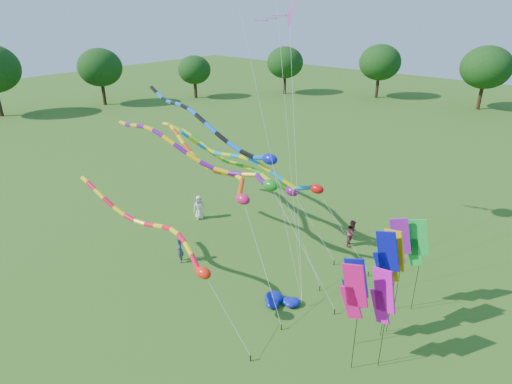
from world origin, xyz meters
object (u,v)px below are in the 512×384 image
Objects in this scene: person_a at (199,207)px; person_b at (180,249)px; person_c at (352,233)px; tube_kite_orange at (211,166)px; blue_nylon_heap at (285,299)px; tube_kite_red at (156,233)px.

person_a is 1.05× the size of person_b.
tube_kite_orange is at bearing 128.56° from person_c.
person_c is (9.82, 3.53, -0.00)m from person_a.
person_c reaches higher than blue_nylon_heap.
person_c reaches higher than person_b.
blue_nylon_heap is 0.90× the size of person_b.
tube_kite_red is at bearing 143.93° from person_c.
tube_kite_red is at bearing -108.17° from person_a.
tube_kite_red is 8.37× the size of blue_nylon_heap.
tube_kite_red reaches higher than person_b.
tube_kite_red is at bearing -16.50° from person_b.
person_a is (-4.30, 2.80, -4.86)m from tube_kite_orange.
person_b is at bearing 129.63° from person_c.
person_a is 10.44m from person_c.
person_a is 5.44m from person_b.
tube_kite_orange is at bearing 96.18° from person_b.
person_a reaches higher than person_c.
person_b reaches higher than blue_nylon_heap.
tube_kite_orange is 7.22× the size of person_c.
person_c is at bearing 68.47° from tube_kite_red.
tube_kite_red reaches higher than blue_nylon_heap.
person_c is (5.52, 6.33, -4.86)m from tube_kite_orange.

